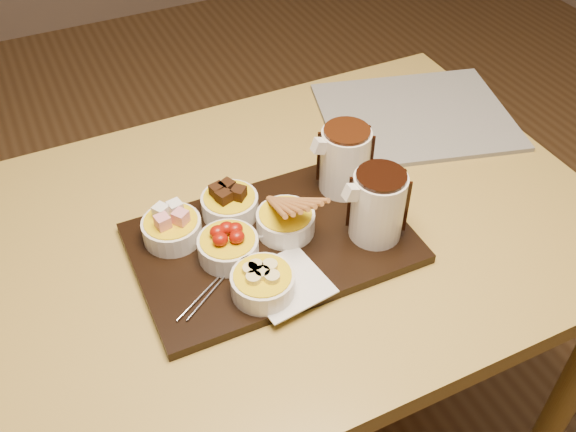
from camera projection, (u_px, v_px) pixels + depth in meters
name	position (u px, v px, depth m)	size (l,w,h in m)	color
dining_table	(270.00, 264.00, 1.20)	(1.20, 0.80, 0.75)	#B09341
serving_board	(272.00, 243.00, 1.09)	(0.46, 0.30, 0.02)	black
napkin	(286.00, 283.00, 1.01)	(0.12, 0.12, 0.00)	white
bowl_marshmallows	(172.00, 230.00, 1.08)	(0.10, 0.10, 0.04)	white
bowl_cake	(230.00, 206.00, 1.12)	(0.10, 0.10, 0.04)	white
bowl_strawberries	(228.00, 248.00, 1.04)	(0.10, 0.10, 0.04)	white
bowl_biscotti	(286.00, 222.00, 1.09)	(0.10, 0.10, 0.04)	white
bowl_bananas	(263.00, 284.00, 0.99)	(0.10, 0.10, 0.04)	white
pitcher_dark_chocolate	(378.00, 206.00, 1.06)	(0.09, 0.09, 0.12)	silver
pitcher_milk_chocolate	(345.00, 161.00, 1.14)	(0.09, 0.09, 0.12)	silver
fondue_skewers	(229.00, 266.00, 1.04)	(0.26, 0.03, 0.01)	silver
newspaper	(415.00, 116.00, 1.38)	(0.40, 0.32, 0.01)	beige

